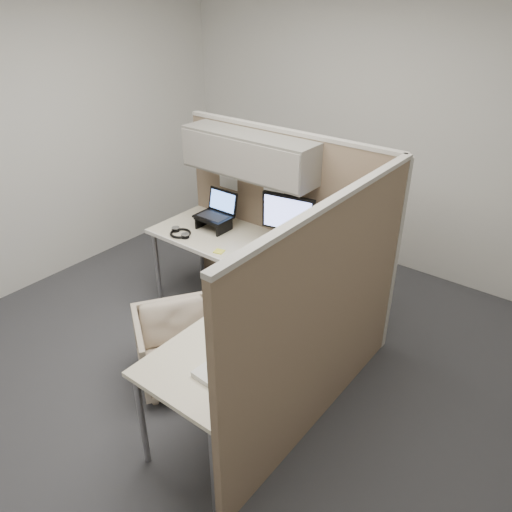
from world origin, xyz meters
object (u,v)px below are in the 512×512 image
Objects in this scene: keyboard at (286,271)px; monitor_left at (288,218)px; desk at (248,283)px; office_chair at (179,344)px.

monitor_left is at bearing 134.16° from keyboard.
monitor_left reaches higher than desk.
desk reaches higher than office_chair.
monitor_left is (0.22, 1.05, 0.70)m from office_chair.
monitor_left is 0.98× the size of keyboard.
office_chair is 1.29× the size of keyboard.
desk is at bearing -96.63° from monitor_left.
keyboard is (0.21, -0.31, -0.26)m from monitor_left.
keyboard is (0.42, 0.74, 0.44)m from office_chair.
keyboard is (0.17, 0.23, 0.05)m from desk.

